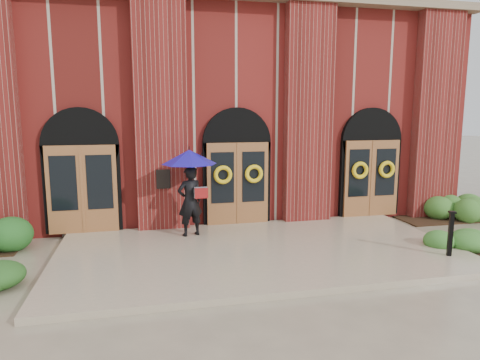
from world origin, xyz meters
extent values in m
plane|color=gray|center=(0.00, 0.00, 0.00)|extent=(90.00, 90.00, 0.00)
cube|color=tan|center=(0.00, 0.15, 0.07)|extent=(10.00, 5.30, 0.15)
cube|color=maroon|center=(0.00, 8.90, 3.50)|extent=(16.00, 12.00, 7.00)
cube|color=black|center=(-2.25, 2.47, 1.65)|extent=(0.40, 0.05, 0.55)
cube|color=maroon|center=(-2.25, 2.73, 3.50)|extent=(1.50, 0.45, 7.00)
cube|color=maroon|center=(2.25, 2.73, 3.50)|extent=(1.50, 0.45, 7.00)
cube|color=maroon|center=(6.75, 2.73, 3.50)|extent=(1.50, 0.45, 7.00)
cube|color=#985931|center=(-4.50, 2.71, 1.40)|extent=(1.90, 0.10, 2.50)
cylinder|color=black|center=(-4.50, 2.85, 2.65)|extent=(2.10, 0.22, 2.10)
cube|color=#985931|center=(0.00, 2.71, 1.40)|extent=(1.90, 0.10, 2.50)
cylinder|color=black|center=(0.00, 2.85, 2.65)|extent=(2.10, 0.22, 2.10)
cube|color=#985931|center=(4.50, 2.71, 1.40)|extent=(1.90, 0.10, 2.50)
cylinder|color=black|center=(4.50, 2.85, 2.65)|extent=(2.10, 0.22, 2.10)
torus|color=yellow|center=(-0.48, 2.59, 1.70)|extent=(0.57, 0.13, 0.57)
torus|color=yellow|center=(0.48, 2.59, 1.70)|extent=(0.57, 0.13, 0.57)
torus|color=yellow|center=(4.02, 2.59, 1.70)|extent=(0.57, 0.13, 0.57)
torus|color=yellow|center=(4.98, 2.59, 1.70)|extent=(0.57, 0.13, 0.57)
imported|color=black|center=(-1.57, 1.73, 1.13)|extent=(0.81, 0.64, 1.95)
cone|color=#1A1398|center=(-1.57, 1.73, 2.36)|extent=(1.85, 1.85, 0.39)
cylinder|color=black|center=(-1.52, 1.68, 1.84)|extent=(0.02, 0.02, 0.65)
cube|color=#ABAEB0|center=(-1.29, 1.57, 1.39)|extent=(0.40, 0.27, 0.29)
cube|color=maroon|center=(-1.29, 1.47, 1.39)|extent=(0.36, 0.12, 0.29)
cube|color=black|center=(4.30, -1.36, 0.67)|extent=(0.12, 0.12, 1.05)
cube|color=black|center=(4.30, -1.36, 1.22)|extent=(0.19, 0.19, 0.04)
ellipsoid|color=#326021|center=(7.03, 2.20, 0.37)|extent=(2.86, 1.14, 0.73)
ellipsoid|color=#2F6123|center=(5.10, -0.76, 0.25)|extent=(1.43, 1.23, 0.51)
camera|label=1|loc=(-2.79, -9.86, 3.58)|focal=32.00mm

